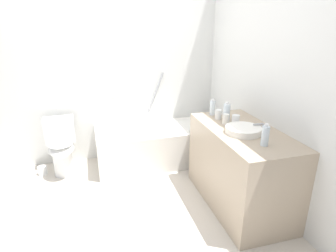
% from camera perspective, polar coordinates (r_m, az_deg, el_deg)
% --- Properties ---
extents(ground_plane, '(4.10, 4.10, 0.00)m').
position_cam_1_polar(ground_plane, '(3.11, -9.83, -15.99)').
color(ground_plane, beige).
extents(wall_back_tiled, '(3.50, 0.10, 2.54)m').
position_cam_1_polar(wall_back_tiled, '(3.89, -13.23, 11.52)').
color(wall_back_tiled, silver).
rests_on(wall_back_tiled, ground_plane).
extents(wall_right_mirror, '(0.10, 2.95, 2.54)m').
position_cam_1_polar(wall_right_mirror, '(3.13, 19.41, 8.95)').
color(wall_right_mirror, silver).
rests_on(wall_right_mirror, ground_plane).
extents(bathtub, '(1.62, 0.70, 1.17)m').
position_cam_1_polar(bathtub, '(3.87, -2.05, -3.55)').
color(bathtub, silver).
rests_on(bathtub, ground_plane).
extents(toilet, '(0.37, 0.53, 0.71)m').
position_cam_1_polar(toilet, '(3.79, -20.59, -3.79)').
color(toilet, white).
rests_on(toilet, ground_plane).
extents(vanity_counter, '(0.64, 1.27, 0.83)m').
position_cam_1_polar(vanity_counter, '(3.03, 14.22, -8.11)').
color(vanity_counter, tan).
rests_on(vanity_counter, ground_plane).
extents(sink_basin, '(0.34, 0.34, 0.06)m').
position_cam_1_polar(sink_basin, '(2.77, 14.85, -0.78)').
color(sink_basin, white).
rests_on(sink_basin, vanity_counter).
extents(sink_faucet, '(0.12, 0.15, 0.08)m').
position_cam_1_polar(sink_faucet, '(2.87, 18.24, -0.27)').
color(sink_faucet, '#A7A7AC').
rests_on(sink_faucet, vanity_counter).
extents(water_bottle_0, '(0.06, 0.06, 0.18)m').
position_cam_1_polar(water_bottle_0, '(3.23, 8.89, 3.66)').
color(water_bottle_0, silver).
rests_on(water_bottle_0, vanity_counter).
extents(water_bottle_1, '(0.06, 0.06, 0.19)m').
position_cam_1_polar(water_bottle_1, '(2.53, 18.89, -1.82)').
color(water_bottle_1, silver).
rests_on(water_bottle_1, vanity_counter).
extents(water_bottle_2, '(0.07, 0.07, 0.21)m').
position_cam_1_polar(water_bottle_2, '(3.04, 11.65, 2.68)').
color(water_bottle_2, silver).
rests_on(water_bottle_2, vanity_counter).
extents(drinking_glass_0, '(0.07, 0.07, 0.09)m').
position_cam_1_polar(drinking_glass_0, '(3.16, 11.51, 2.39)').
color(drinking_glass_0, white).
rests_on(drinking_glass_0, vanity_counter).
extents(drinking_glass_1, '(0.08, 0.08, 0.10)m').
position_cam_1_polar(drinking_glass_1, '(2.96, 13.38, 1.17)').
color(drinking_glass_1, white).
rests_on(drinking_glass_1, vanity_counter).
extents(drinking_glass_2, '(0.06, 0.06, 0.10)m').
position_cam_1_polar(drinking_glass_2, '(2.97, 11.45, 1.38)').
color(drinking_glass_2, white).
rests_on(drinking_glass_2, vanity_counter).
extents(drinking_glass_3, '(0.07, 0.07, 0.10)m').
position_cam_1_polar(drinking_glass_3, '(3.12, 10.01, 2.32)').
color(drinking_glass_3, white).
rests_on(drinking_glass_3, vanity_counter).
extents(soap_dish, '(0.09, 0.06, 0.02)m').
position_cam_1_polar(soap_dish, '(3.29, 10.31, 2.55)').
color(soap_dish, white).
rests_on(soap_dish, vanity_counter).
extents(toilet_paper_roll, '(0.11, 0.11, 0.11)m').
position_cam_1_polar(toilet_paper_roll, '(3.97, -23.81, -8.14)').
color(toilet_paper_roll, white).
rests_on(toilet_paper_roll, ground_plane).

